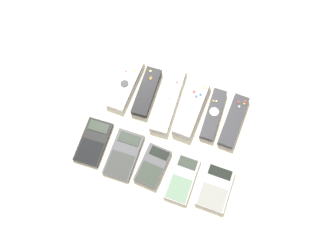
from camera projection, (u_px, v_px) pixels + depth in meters
name	position (u px, v px, depth m)	size (l,w,h in m)	color
ground_plane	(163.00, 139.00, 0.96)	(3.00, 3.00, 0.00)	beige
remote_0	(126.00, 84.00, 1.00)	(0.05, 0.18, 0.02)	white
remote_1	(147.00, 92.00, 1.00)	(0.06, 0.16, 0.02)	black
remote_2	(168.00, 99.00, 0.99)	(0.07, 0.22, 0.02)	#B7B7BC
remote_3	(191.00, 108.00, 0.98)	(0.06, 0.19, 0.03)	#B7B7BC
remote_4	(213.00, 114.00, 0.97)	(0.05, 0.16, 0.02)	#333338
remote_5	(234.00, 121.00, 0.97)	(0.05, 0.17, 0.02)	#333338
calculator_0	(93.00, 142.00, 0.95)	(0.08, 0.14, 0.01)	black
calculator_1	(124.00, 154.00, 0.94)	(0.08, 0.14, 0.01)	#4C4C51
calculator_2	(154.00, 166.00, 0.92)	(0.07, 0.12, 0.02)	#4C4C51
calculator_3	(182.00, 178.00, 0.91)	(0.07, 0.13, 0.01)	#B2B2B7
calculator_4	(215.00, 187.00, 0.91)	(0.08, 0.13, 0.02)	#B2B2B7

